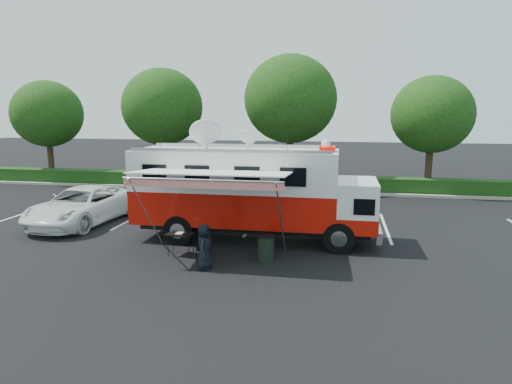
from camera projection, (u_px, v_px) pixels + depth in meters
ground_plane at (254, 240)px, 18.69m from camera, size 120.00×120.00×0.00m
back_border at (307, 114)px, 30.08m from camera, size 60.00×6.14×8.87m
stall_lines at (255, 222)px, 21.68m from camera, size 24.12×5.50×0.01m
command_truck at (252, 191)px, 18.34m from camera, size 9.81×2.70×4.71m
awning at (211, 175)px, 15.61m from camera, size 5.35×2.76×3.23m
white_suv at (83, 223)px, 21.37m from camera, size 3.27×6.27×1.69m
person at (205, 269)px, 15.22m from camera, size 0.55×0.79×1.55m
folding_table at (180, 235)px, 16.60m from camera, size 1.08×0.86×0.82m
folding_chair at (204, 244)px, 16.07m from camera, size 0.61×0.65×0.97m
trash_bin at (266, 248)px, 16.02m from camera, size 0.61×0.61×0.91m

